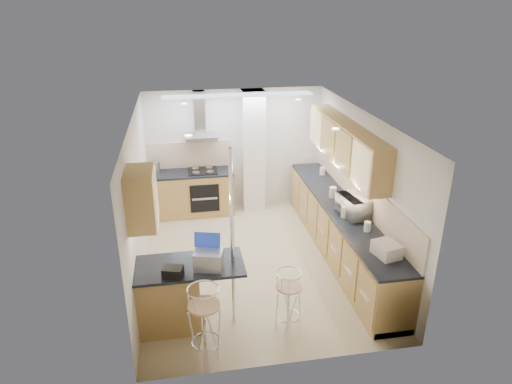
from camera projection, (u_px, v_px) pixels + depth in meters
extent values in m
plane|color=tan|center=(254.00, 261.00, 7.78)|extent=(4.80, 4.80, 0.00)
cube|color=white|center=(235.00, 149.00, 9.47)|extent=(3.60, 0.04, 2.50)
cube|color=white|center=(290.00, 277.00, 5.11)|extent=(3.60, 0.04, 2.50)
cube|color=white|center=(139.00, 202.00, 7.01)|extent=(0.04, 4.80, 2.50)
cube|color=white|center=(361.00, 187.00, 7.57)|extent=(0.04, 4.80, 2.50)
cube|color=white|center=(254.00, 117.00, 6.80)|extent=(3.60, 4.80, 0.02)
cube|color=#B28C47|center=(345.00, 144.00, 7.66)|extent=(0.34, 3.00, 0.72)
cube|color=#B28C47|center=(141.00, 198.00, 5.57)|extent=(0.34, 0.62, 0.72)
cube|color=white|center=(359.00, 191.00, 7.60)|extent=(0.03, 4.40, 0.56)
cube|color=white|center=(189.00, 155.00, 9.33)|extent=(1.70, 0.03, 0.56)
cube|color=white|center=(253.00, 151.00, 9.34)|extent=(0.45, 0.40, 2.50)
cube|color=#ABAEB0|center=(201.00, 137.00, 8.99)|extent=(0.62, 0.48, 0.08)
cube|color=#ABAEB0|center=(199.00, 113.00, 8.94)|extent=(0.22, 0.20, 0.88)
cylinder|color=white|center=(232.00, 240.00, 5.89)|extent=(0.05, 0.05, 2.50)
cube|color=black|center=(205.00, 198.00, 9.12)|extent=(0.58, 0.02, 0.58)
cube|color=black|center=(203.00, 171.00, 9.21)|extent=(0.58, 0.50, 0.02)
cube|color=tan|center=(238.00, 95.00, 8.44)|extent=(2.80, 0.35, 0.02)
cube|color=#B28C47|center=(340.00, 231.00, 7.84)|extent=(0.60, 4.40, 0.88)
cube|color=black|center=(342.00, 207.00, 7.66)|extent=(0.63, 4.40, 0.04)
cube|color=#B28C47|center=(192.00, 194.00, 9.36)|extent=(1.70, 0.60, 0.88)
cube|color=black|center=(190.00, 173.00, 9.18)|extent=(1.70, 0.63, 0.04)
cube|color=#B28C47|center=(189.00, 296.00, 6.11)|extent=(1.35, 0.62, 0.90)
cube|color=black|center=(187.00, 266.00, 5.93)|extent=(1.47, 0.72, 0.04)
imported|color=white|center=(355.00, 206.00, 7.28)|extent=(0.49, 0.65, 0.33)
cube|color=#9B9CA2|center=(209.00, 260.00, 5.81)|extent=(0.41, 0.35, 0.24)
cube|color=black|center=(173.00, 272.00, 5.64)|extent=(0.28, 0.24, 0.13)
cylinder|color=beige|center=(333.00, 192.00, 7.97)|extent=(0.14, 0.14, 0.19)
cylinder|color=beige|center=(323.00, 171.00, 9.01)|extent=(0.15, 0.15, 0.15)
cylinder|color=beige|center=(345.00, 212.00, 7.24)|extent=(0.16, 0.16, 0.18)
cylinder|color=white|center=(367.00, 226.00, 6.81)|extent=(0.13, 0.13, 0.15)
cube|color=beige|center=(387.00, 249.00, 6.14)|extent=(0.35, 0.41, 0.19)
cylinder|color=#ABAEB0|center=(156.00, 167.00, 9.07)|extent=(0.16, 0.16, 0.24)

